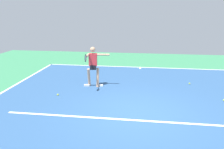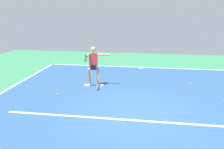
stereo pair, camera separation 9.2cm
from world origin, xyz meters
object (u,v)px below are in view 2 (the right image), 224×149
tennis_player (93,64)px  tennis_ball_far_corner (224,101)px  tennis_ball_by_sideline (190,84)px  tennis_ball_by_baseline (58,94)px

tennis_player → tennis_ball_far_corner: bearing=163.6°
tennis_ball_by_sideline → tennis_ball_by_baseline: same height
tennis_player → tennis_ball_by_baseline: bearing=42.2°
tennis_ball_by_sideline → tennis_ball_by_baseline: bearing=21.9°
tennis_player → tennis_ball_by_sideline: 4.35m
tennis_ball_by_sideline → tennis_ball_far_corner: (-0.86, 1.84, 0.00)m
tennis_player → tennis_ball_far_corner: size_ratio=26.13×
tennis_ball_by_baseline → tennis_ball_far_corner: size_ratio=1.00×
tennis_ball_far_corner → tennis_ball_by_sideline: bearing=-64.8°
tennis_ball_by_sideline → tennis_ball_far_corner: 2.03m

